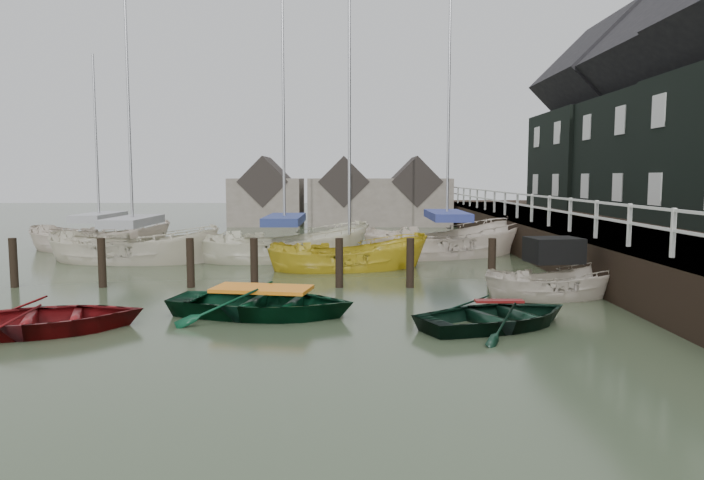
{
  "coord_description": "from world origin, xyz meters",
  "views": [
    {
      "loc": [
        1.61,
        -14.49,
        3.12
      ],
      "look_at": [
        1.56,
        2.48,
        1.4
      ],
      "focal_mm": 32.0,
      "sensor_mm": 36.0,
      "label": 1
    }
  ],
  "objects_px": {
    "rowboat_green": "(262,316)",
    "sailboat_d": "(446,255)",
    "sailboat_e": "(100,249)",
    "motorboat": "(555,293)",
    "rowboat_dkgreen": "(499,327)",
    "sailboat_c": "(349,268)",
    "rowboat_red": "(42,332)",
    "sailboat_a": "(134,260)",
    "sailboat_b": "(285,258)"
  },
  "relations": [
    {
      "from": "rowboat_dkgreen",
      "to": "sailboat_e",
      "type": "bearing_deg",
      "value": 19.81
    },
    {
      "from": "motorboat",
      "to": "sailboat_d",
      "type": "height_order",
      "value": "sailboat_d"
    },
    {
      "from": "rowboat_red",
      "to": "sailboat_e",
      "type": "relative_size",
      "value": 0.42
    },
    {
      "from": "sailboat_d",
      "to": "rowboat_red",
      "type": "bearing_deg",
      "value": 120.01
    },
    {
      "from": "rowboat_red",
      "to": "sailboat_c",
      "type": "relative_size",
      "value": 0.37
    },
    {
      "from": "sailboat_a",
      "to": "sailboat_c",
      "type": "height_order",
      "value": "sailboat_a"
    },
    {
      "from": "sailboat_a",
      "to": "motorboat",
      "type": "bearing_deg",
      "value": -111.25
    },
    {
      "from": "sailboat_a",
      "to": "sailboat_d",
      "type": "height_order",
      "value": "sailboat_a"
    },
    {
      "from": "sailboat_d",
      "to": "sailboat_e",
      "type": "relative_size",
      "value": 1.26
    },
    {
      "from": "sailboat_d",
      "to": "rowboat_dkgreen",
      "type": "bearing_deg",
      "value": 156.23
    },
    {
      "from": "sailboat_c",
      "to": "sailboat_e",
      "type": "bearing_deg",
      "value": 50.17
    },
    {
      "from": "motorboat",
      "to": "sailboat_e",
      "type": "distance_m",
      "value": 19.0
    },
    {
      "from": "sailboat_a",
      "to": "sailboat_c",
      "type": "xyz_separation_m",
      "value": [
        7.93,
        -1.76,
        -0.05
      ]
    },
    {
      "from": "rowboat_dkgreen",
      "to": "rowboat_green",
      "type": "bearing_deg",
      "value": 52.74
    },
    {
      "from": "rowboat_dkgreen",
      "to": "rowboat_red",
      "type": "bearing_deg",
      "value": 67.14
    },
    {
      "from": "motorboat",
      "to": "sailboat_a",
      "type": "xyz_separation_m",
      "value": [
        -13.27,
        6.81,
        -0.05
      ]
    },
    {
      "from": "rowboat_red",
      "to": "rowboat_dkgreen",
      "type": "xyz_separation_m",
      "value": [
        9.32,
        0.47,
        0.0
      ]
    },
    {
      "from": "sailboat_e",
      "to": "motorboat",
      "type": "bearing_deg",
      "value": -117.49
    },
    {
      "from": "rowboat_red",
      "to": "motorboat",
      "type": "height_order",
      "value": "motorboat"
    },
    {
      "from": "rowboat_green",
      "to": "sailboat_b",
      "type": "height_order",
      "value": "sailboat_b"
    },
    {
      "from": "rowboat_dkgreen",
      "to": "sailboat_e",
      "type": "xyz_separation_m",
      "value": [
        -13.76,
        13.49,
        0.06
      ]
    },
    {
      "from": "rowboat_red",
      "to": "rowboat_green",
      "type": "relative_size",
      "value": 0.94
    },
    {
      "from": "rowboat_green",
      "to": "sailboat_c",
      "type": "relative_size",
      "value": 0.39
    },
    {
      "from": "sailboat_a",
      "to": "sailboat_e",
      "type": "bearing_deg",
      "value": 42.86
    },
    {
      "from": "sailboat_d",
      "to": "sailboat_c",
      "type": "bearing_deg",
      "value": 111.85
    },
    {
      "from": "rowboat_dkgreen",
      "to": "sailboat_d",
      "type": "xyz_separation_m",
      "value": [
        0.63,
        11.68,
        0.06
      ]
    },
    {
      "from": "rowboat_green",
      "to": "sailboat_e",
      "type": "distance_m",
      "value": 15.18
    },
    {
      "from": "sailboat_a",
      "to": "sailboat_e",
      "type": "relative_size",
      "value": 1.28
    },
    {
      "from": "sailboat_a",
      "to": "sailboat_b",
      "type": "height_order",
      "value": "sailboat_a"
    },
    {
      "from": "rowboat_green",
      "to": "sailboat_d",
      "type": "height_order",
      "value": "sailboat_d"
    },
    {
      "from": "rowboat_red",
      "to": "sailboat_a",
      "type": "relative_size",
      "value": 0.33
    },
    {
      "from": "rowboat_red",
      "to": "sailboat_c",
      "type": "xyz_separation_m",
      "value": [
        6.14,
        8.66,
        0.02
      ]
    },
    {
      "from": "rowboat_dkgreen",
      "to": "motorboat",
      "type": "bearing_deg",
      "value": -60.38
    },
    {
      "from": "motorboat",
      "to": "sailboat_c",
      "type": "distance_m",
      "value": 7.35
    },
    {
      "from": "sailboat_b",
      "to": "sailboat_e",
      "type": "relative_size",
      "value": 1.19
    },
    {
      "from": "motorboat",
      "to": "sailboat_c",
      "type": "bearing_deg",
      "value": 37.75
    },
    {
      "from": "sailboat_c",
      "to": "rowboat_dkgreen",
      "type": "bearing_deg",
      "value": -172.07
    },
    {
      "from": "sailboat_a",
      "to": "sailboat_e",
      "type": "height_order",
      "value": "sailboat_a"
    },
    {
      "from": "sailboat_c",
      "to": "sailboat_e",
      "type": "relative_size",
      "value": 1.14
    },
    {
      "from": "rowboat_red",
      "to": "sailboat_b",
      "type": "relative_size",
      "value": 0.35
    },
    {
      "from": "motorboat",
      "to": "sailboat_e",
      "type": "xyz_separation_m",
      "value": [
        -15.93,
        10.35,
        -0.06
      ]
    },
    {
      "from": "sailboat_e",
      "to": "rowboat_dkgreen",
      "type": "bearing_deg",
      "value": -128.89
    },
    {
      "from": "rowboat_green",
      "to": "sailboat_a",
      "type": "bearing_deg",
      "value": 44.11
    },
    {
      "from": "sailboat_b",
      "to": "sailboat_d",
      "type": "height_order",
      "value": "sailboat_d"
    },
    {
      "from": "rowboat_green",
      "to": "sailboat_c",
      "type": "distance_m",
      "value": 7.41
    },
    {
      "from": "sailboat_c",
      "to": "sailboat_d",
      "type": "xyz_separation_m",
      "value": [
        3.8,
        3.49,
        0.04
      ]
    },
    {
      "from": "rowboat_red",
      "to": "motorboat",
      "type": "xyz_separation_m",
      "value": [
        11.48,
        3.61,
        0.12
      ]
    },
    {
      "from": "rowboat_red",
      "to": "sailboat_c",
      "type": "distance_m",
      "value": 10.62
    },
    {
      "from": "sailboat_a",
      "to": "sailboat_d",
      "type": "xyz_separation_m",
      "value": [
        11.73,
        1.73,
        -0.0
      ]
    },
    {
      "from": "motorboat",
      "to": "sailboat_a",
      "type": "bearing_deg",
      "value": 54.01
    }
  ]
}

